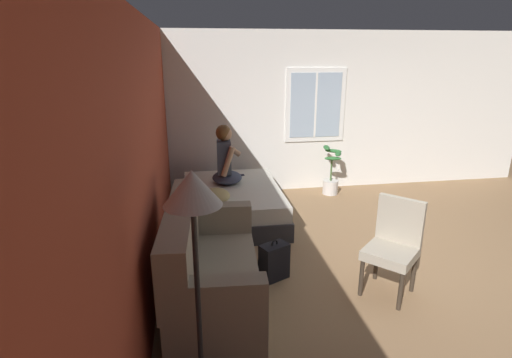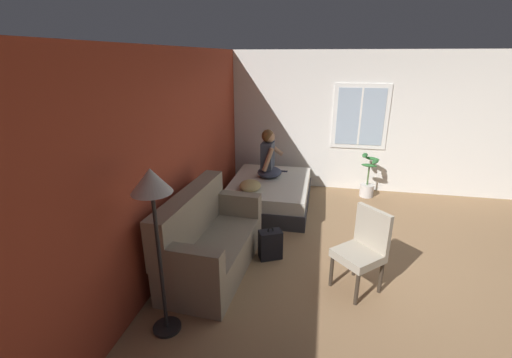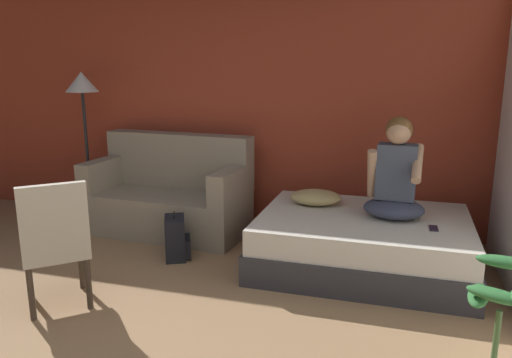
{
  "view_description": "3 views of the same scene",
  "coord_description": "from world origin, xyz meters",
  "views": [
    {
      "loc": [
        -3.77,
        2.48,
        2.36
      ],
      "look_at": [
        0.49,
        1.8,
        0.98
      ],
      "focal_mm": 28.0,
      "sensor_mm": 36.0,
      "label": 1
    },
    {
      "loc": [
        -4.0,
        1.09,
        2.59
      ],
      "look_at": [
        0.62,
        2.0,
        0.89
      ],
      "focal_mm": 24.0,
      "sensor_mm": 36.0,
      "label": 2
    },
    {
      "loc": [
        1.97,
        -2.33,
        1.8
      ],
      "look_at": [
        0.77,
        1.66,
        0.82
      ],
      "focal_mm": 35.0,
      "sensor_mm": 36.0,
      "label": 3
    }
  ],
  "objects": [
    {
      "name": "throw_pillow",
      "position": [
        1.2,
        2.22,
        0.55
      ],
      "size": [
        0.52,
        0.42,
        0.14
      ],
      "primitive_type": "ellipsoid",
      "rotation": [
        0.0,
        0.0,
        0.13
      ],
      "color": "tan",
      "rests_on": "bed"
    },
    {
      "name": "bed",
      "position": [
        1.67,
        1.96,
        0.24
      ],
      "size": [
        1.86,
        1.4,
        0.48
      ],
      "color": "#2D2D33",
      "rests_on": "ground"
    },
    {
      "name": "backpack",
      "position": [
        -0.02,
        1.68,
        0.19
      ],
      "size": [
        0.33,
        0.35,
        0.46
      ],
      "color": "black",
      "rests_on": "ground"
    },
    {
      "name": "side_chair",
      "position": [
        -0.43,
        0.55,
        0.53
      ],
      "size": [
        0.65,
        0.65,
        0.98
      ],
      "color": "#382D23",
      "rests_on": "ground"
    },
    {
      "name": "wall_back_accent",
      "position": [
        0.0,
        2.98,
        1.35
      ],
      "size": [
        10.67,
        0.16,
        2.7
      ],
      "primitive_type": "cube",
      "color": "#993823",
      "rests_on": "ground"
    },
    {
      "name": "ground_plane",
      "position": [
        0.0,
        0.0,
        0.0
      ],
      "size": [
        40.0,
        40.0,
        0.0
      ],
      "primitive_type": "plane",
      "color": "#93704C"
    },
    {
      "name": "couch",
      "position": [
        -0.43,
        2.41,
        0.39
      ],
      "size": [
        1.75,
        0.93,
        1.04
      ],
      "color": "gray",
      "rests_on": "ground"
    },
    {
      "name": "person_seated",
      "position": [
        1.92,
        2.02,
        0.84
      ],
      "size": [
        0.54,
        0.47,
        0.88
      ],
      "color": "#383D51",
      "rests_on": "bed"
    },
    {
      "name": "cell_phone",
      "position": [
        2.25,
        1.78,
        0.48
      ],
      "size": [
        0.07,
        0.15,
        0.01
      ],
      "primitive_type": "cube",
      "rotation": [
        0.0,
        0.0,
        0.03
      ],
      "color": "black",
      "rests_on": "bed"
    },
    {
      "name": "floor_lamp",
      "position": [
        -1.5,
        2.5,
        1.43
      ],
      "size": [
        0.36,
        0.36,
        1.7
      ],
      "color": "black",
      "rests_on": "ground"
    }
  ]
}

